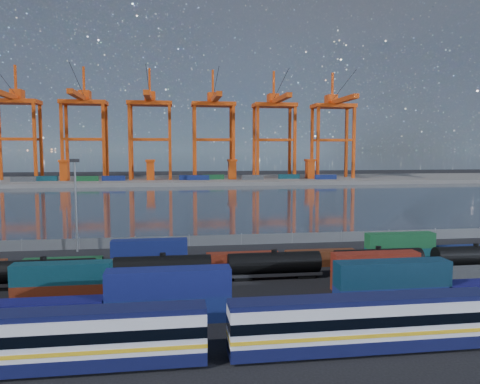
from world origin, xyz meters
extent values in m
plane|color=black|center=(0.00, 0.00, 0.00)|extent=(700.00, 700.00, 0.00)
plane|color=#282F3A|center=(0.00, 105.00, 0.01)|extent=(700.00, 700.00, 0.00)
cube|color=#514F4C|center=(0.00, 210.00, 1.00)|extent=(700.00, 70.00, 2.00)
cone|color=#1E2630|center=(-200.00, 1600.00, 260.00)|extent=(1100.00, 1100.00, 520.00)
cone|color=#1E2630|center=(200.00, 1600.00, 230.00)|extent=(1040.00, 1040.00, 460.00)
cone|color=#1E2630|center=(600.00, 1600.00, 190.00)|extent=(960.00, 960.00, 380.00)
cone|color=#1E2630|center=(950.00, 1600.00, 150.00)|extent=(840.00, 840.00, 300.00)
cube|color=silver|center=(-22.30, -20.98, 2.79)|extent=(24.08, 2.89, 3.66)
cube|color=#0F1237|center=(-22.30, -20.98, 0.87)|extent=(24.08, 2.95, 1.16)
cube|color=#0F1237|center=(-22.30, -20.98, 4.86)|extent=(24.08, 2.60, 0.48)
cube|color=gold|center=(-22.30, -20.98, 2.02)|extent=(24.11, 2.98, 0.35)
cube|color=black|center=(-22.30, -20.98, 3.18)|extent=(24.11, 2.98, 0.96)
cube|color=black|center=(-13.87, -20.98, 0.34)|extent=(2.89, 1.93, 0.67)
cube|color=silver|center=(3.70, -20.98, 2.79)|extent=(24.08, 2.89, 3.66)
cube|color=#0F1237|center=(3.70, -20.98, 0.87)|extent=(24.08, 2.95, 1.16)
cube|color=#0F1237|center=(3.70, -20.98, 4.86)|extent=(24.08, 2.60, 0.48)
cube|color=gold|center=(3.70, -20.98, 2.02)|extent=(24.11, 2.98, 0.35)
cube|color=black|center=(3.70, -20.98, 3.18)|extent=(24.11, 2.98, 0.96)
cube|color=black|center=(-4.73, -20.98, 0.34)|extent=(2.89, 1.93, 0.67)
cube|color=black|center=(12.13, -20.98, 0.34)|extent=(2.89, 1.93, 0.67)
cube|color=#111155|center=(-26.70, -10.88, 1.42)|extent=(13.08, 2.66, 2.83)
cube|color=navy|center=(-13.47, -10.88, 1.42)|extent=(13.08, 2.66, 2.83)
cube|color=navy|center=(-13.47, -10.88, 4.25)|extent=(13.08, 2.66, 2.83)
cube|color=navy|center=(11.49, -10.88, 1.42)|extent=(13.08, 2.66, 2.83)
cube|color=#0C2B41|center=(11.49, -10.88, 4.25)|extent=(13.08, 2.66, 2.83)
cube|color=#61200E|center=(-25.95, -3.23, 1.23)|extent=(11.34, 2.31, 2.46)
cube|color=#0C3540|center=(-25.95, -3.23, 3.69)|extent=(11.34, 2.31, 2.46)
cube|color=maroon|center=(12.97, -3.23, 1.23)|extent=(11.34, 2.31, 2.46)
cube|color=maroon|center=(12.97, -3.23, 3.69)|extent=(11.34, 2.31, 2.46)
cube|color=#3E4043|center=(26.42, -3.23, 1.23)|extent=(11.34, 2.31, 2.46)
cube|color=#134724|center=(-28.93, 10.20, 1.21)|extent=(11.18, 2.27, 2.42)
cube|color=#532E10|center=(-16.48, 10.20, 1.21)|extent=(11.18, 2.27, 2.42)
cube|color=navy|center=(-16.48, 10.20, 3.63)|extent=(11.18, 2.27, 2.42)
cube|color=maroon|center=(-2.40, 10.20, 1.21)|extent=(11.18, 2.27, 2.42)
cube|color=#502310|center=(10.01, 10.20, 1.21)|extent=(11.18, 2.27, 2.42)
cube|color=#0D3D46|center=(23.22, 10.20, 1.21)|extent=(11.18, 2.27, 2.42)
cube|color=#16522A|center=(23.22, 10.20, 3.63)|extent=(11.18, 2.27, 2.42)
cube|color=#101E53|center=(35.71, 10.20, 1.21)|extent=(11.18, 2.27, 2.42)
cylinder|color=black|center=(-29.90, 3.79, 2.31)|extent=(13.05, 2.91, 2.91)
cylinder|color=black|center=(-29.90, 3.79, 3.91)|extent=(0.80, 0.80, 0.50)
cube|color=black|center=(-29.90, 3.79, 0.70)|extent=(13.55, 2.01, 0.40)
cube|color=black|center=(-34.42, 3.79, 0.30)|extent=(2.51, 1.81, 0.60)
cube|color=black|center=(-25.38, 3.79, 0.30)|extent=(2.51, 1.81, 0.60)
cylinder|color=black|center=(-14.40, 3.79, 2.31)|extent=(13.05, 2.91, 2.91)
cylinder|color=black|center=(-14.40, 3.79, 3.91)|extent=(0.80, 0.80, 0.50)
cube|color=black|center=(-14.40, 3.79, 0.70)|extent=(13.55, 2.01, 0.40)
cube|color=black|center=(-18.92, 3.79, 0.30)|extent=(2.51, 1.81, 0.60)
cube|color=black|center=(-9.88, 3.79, 0.30)|extent=(2.51, 1.81, 0.60)
cylinder|color=black|center=(1.10, 3.79, 2.31)|extent=(13.05, 2.91, 2.91)
cylinder|color=black|center=(1.10, 3.79, 3.91)|extent=(0.80, 0.80, 0.50)
cube|color=black|center=(1.10, 3.79, 0.70)|extent=(13.55, 2.01, 0.40)
cube|color=black|center=(-3.42, 3.79, 0.30)|extent=(2.51, 1.81, 0.60)
cube|color=black|center=(5.62, 3.79, 0.30)|extent=(2.51, 1.81, 0.60)
cylinder|color=black|center=(16.60, 3.79, 2.31)|extent=(13.05, 2.91, 2.91)
cylinder|color=black|center=(16.60, 3.79, 3.91)|extent=(0.80, 0.80, 0.50)
cube|color=black|center=(16.60, 3.79, 0.70)|extent=(13.55, 2.01, 0.40)
cube|color=black|center=(12.08, 3.79, 0.30)|extent=(2.51, 1.81, 0.60)
cube|color=black|center=(21.12, 3.79, 0.30)|extent=(2.51, 1.81, 0.60)
cylinder|color=black|center=(32.10, 3.79, 2.31)|extent=(13.05, 2.91, 2.91)
cylinder|color=black|center=(32.10, 3.79, 3.91)|extent=(0.80, 0.80, 0.50)
cube|color=black|center=(32.10, 3.79, 0.70)|extent=(13.55, 2.01, 0.40)
cube|color=black|center=(27.58, 3.79, 0.30)|extent=(2.51, 1.81, 0.60)
cube|color=#595B5E|center=(0.00, 28.00, 1.00)|extent=(160.00, 0.06, 2.00)
cylinder|color=slate|center=(-40.00, 28.00, 1.10)|extent=(0.12, 0.12, 2.20)
cylinder|color=slate|center=(-30.00, 28.00, 1.10)|extent=(0.12, 0.12, 2.20)
cylinder|color=slate|center=(-20.00, 28.00, 1.10)|extent=(0.12, 0.12, 2.20)
cylinder|color=slate|center=(-10.00, 28.00, 1.10)|extent=(0.12, 0.12, 2.20)
cylinder|color=slate|center=(0.00, 28.00, 1.10)|extent=(0.12, 0.12, 2.20)
cylinder|color=slate|center=(10.00, 28.00, 1.10)|extent=(0.12, 0.12, 2.20)
cylinder|color=slate|center=(20.00, 28.00, 1.10)|extent=(0.12, 0.12, 2.20)
cylinder|color=slate|center=(30.00, 28.00, 1.10)|extent=(0.12, 0.12, 2.20)
cylinder|color=slate|center=(40.00, 28.00, 1.10)|extent=(0.12, 0.12, 2.20)
cylinder|color=slate|center=(50.00, 28.00, 1.10)|extent=(0.12, 0.12, 2.20)
cylinder|color=slate|center=(-30.00, 26.00, 8.00)|extent=(0.36, 0.36, 16.00)
cube|color=black|center=(-30.00, 26.00, 16.30)|extent=(1.60, 0.40, 0.60)
cube|color=#CB410E|center=(-105.69, 210.83, 21.87)|extent=(1.56, 1.56, 43.74)
cube|color=#CB410E|center=(-84.31, 199.17, 21.87)|extent=(1.56, 1.56, 43.74)
cube|color=#CB410E|center=(-84.31, 210.83, 21.87)|extent=(1.56, 1.56, 43.74)
cube|color=#CB410E|center=(-95.00, 199.17, 24.06)|extent=(21.38, 1.36, 1.36)
cube|color=#CB410E|center=(-95.00, 210.83, 24.06)|extent=(21.38, 1.36, 1.36)
cube|color=#CB410E|center=(-95.00, 205.00, 43.74)|extent=(24.30, 13.61, 2.14)
cube|color=#CB410E|center=(-95.00, 193.34, 45.69)|extent=(2.92, 46.66, 2.43)
cube|color=#CB410E|center=(-95.00, 208.89, 48.12)|extent=(5.83, 7.78, 4.86)
cube|color=#CB410E|center=(-95.00, 206.94, 55.41)|extent=(1.17, 1.17, 15.55)
cylinder|color=black|center=(-95.00, 191.00, 52.49)|extent=(0.23, 40.01, 13.20)
cube|color=#CB410E|center=(-70.69, 199.17, 21.87)|extent=(1.56, 1.56, 43.74)
cube|color=#CB410E|center=(-70.69, 210.83, 21.87)|extent=(1.56, 1.56, 43.74)
cube|color=#CB410E|center=(-49.31, 199.17, 21.87)|extent=(1.56, 1.56, 43.74)
cube|color=#CB410E|center=(-49.31, 210.83, 21.87)|extent=(1.56, 1.56, 43.74)
cube|color=#CB410E|center=(-60.00, 199.17, 24.06)|extent=(21.38, 1.36, 1.36)
cube|color=#CB410E|center=(-60.00, 210.83, 24.06)|extent=(21.38, 1.36, 1.36)
cube|color=#CB410E|center=(-60.00, 205.00, 43.74)|extent=(24.30, 13.61, 2.14)
cube|color=#CB410E|center=(-60.00, 193.34, 45.69)|extent=(2.92, 46.66, 2.43)
cube|color=#CB410E|center=(-60.00, 208.89, 48.12)|extent=(5.83, 7.78, 4.86)
cube|color=#CB410E|center=(-60.00, 206.94, 55.41)|extent=(1.17, 1.17, 15.55)
cylinder|color=black|center=(-60.00, 191.00, 52.49)|extent=(0.23, 40.01, 13.20)
cube|color=#CB410E|center=(-35.69, 199.17, 21.87)|extent=(1.56, 1.56, 43.74)
cube|color=#CB410E|center=(-35.69, 210.83, 21.87)|extent=(1.56, 1.56, 43.74)
cube|color=#CB410E|center=(-14.31, 199.17, 21.87)|extent=(1.56, 1.56, 43.74)
cube|color=#CB410E|center=(-14.31, 210.83, 21.87)|extent=(1.56, 1.56, 43.74)
cube|color=#CB410E|center=(-25.00, 199.17, 24.06)|extent=(21.38, 1.36, 1.36)
cube|color=#CB410E|center=(-25.00, 210.83, 24.06)|extent=(21.38, 1.36, 1.36)
cube|color=#CB410E|center=(-25.00, 205.00, 43.74)|extent=(24.30, 13.61, 2.14)
cube|color=#CB410E|center=(-25.00, 193.34, 45.69)|extent=(2.92, 46.66, 2.43)
cube|color=#CB410E|center=(-25.00, 208.89, 48.12)|extent=(5.83, 7.78, 4.86)
cube|color=#CB410E|center=(-25.00, 206.94, 55.41)|extent=(1.17, 1.17, 15.55)
cylinder|color=black|center=(-25.00, 191.00, 52.49)|extent=(0.23, 40.01, 13.20)
cube|color=#CB410E|center=(-0.69, 199.17, 21.87)|extent=(1.56, 1.56, 43.74)
cube|color=#CB410E|center=(-0.69, 210.83, 21.87)|extent=(1.56, 1.56, 43.74)
cube|color=#CB410E|center=(20.69, 199.17, 21.87)|extent=(1.56, 1.56, 43.74)
cube|color=#CB410E|center=(20.69, 210.83, 21.87)|extent=(1.56, 1.56, 43.74)
cube|color=#CB410E|center=(10.00, 199.17, 24.06)|extent=(21.38, 1.36, 1.36)
cube|color=#CB410E|center=(10.00, 210.83, 24.06)|extent=(21.38, 1.36, 1.36)
cube|color=#CB410E|center=(10.00, 205.00, 43.74)|extent=(24.30, 13.61, 2.14)
cube|color=#CB410E|center=(10.00, 193.34, 45.69)|extent=(2.92, 46.66, 2.43)
cube|color=#CB410E|center=(10.00, 208.89, 48.12)|extent=(5.83, 7.78, 4.86)
cube|color=#CB410E|center=(10.00, 206.94, 55.41)|extent=(1.17, 1.17, 15.55)
cylinder|color=black|center=(10.00, 191.00, 52.49)|extent=(0.23, 40.01, 13.20)
cube|color=#CB410E|center=(34.31, 199.17, 21.87)|extent=(1.56, 1.56, 43.74)
cube|color=#CB410E|center=(34.31, 210.83, 21.87)|extent=(1.56, 1.56, 43.74)
cube|color=#CB410E|center=(55.69, 199.17, 21.87)|extent=(1.56, 1.56, 43.74)
cube|color=#CB410E|center=(55.69, 210.83, 21.87)|extent=(1.56, 1.56, 43.74)
cube|color=#CB410E|center=(45.00, 199.17, 24.06)|extent=(21.38, 1.36, 1.36)
cube|color=#CB410E|center=(45.00, 210.83, 24.06)|extent=(21.38, 1.36, 1.36)
cube|color=#CB410E|center=(45.00, 205.00, 43.74)|extent=(24.30, 13.61, 2.14)
cube|color=#CB410E|center=(45.00, 193.34, 45.69)|extent=(2.92, 46.66, 2.43)
cube|color=#CB410E|center=(45.00, 208.89, 48.12)|extent=(5.83, 7.78, 4.86)
cube|color=#CB410E|center=(45.00, 206.94, 55.41)|extent=(1.17, 1.17, 15.55)
cylinder|color=black|center=(45.00, 191.00, 52.49)|extent=(0.23, 40.01, 13.20)
cube|color=#CB410E|center=(69.31, 199.17, 21.87)|extent=(1.56, 1.56, 43.74)
cube|color=#CB410E|center=(69.31, 210.83, 21.87)|extent=(1.56, 1.56, 43.74)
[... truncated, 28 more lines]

